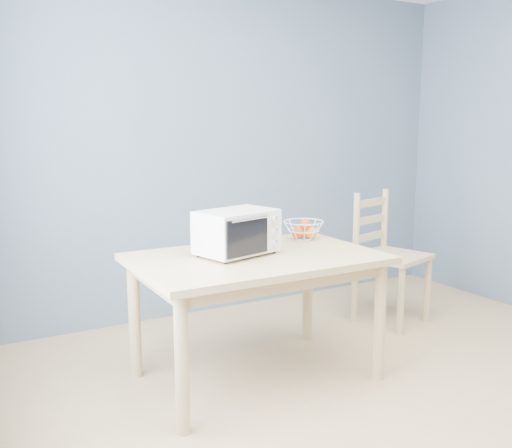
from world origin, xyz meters
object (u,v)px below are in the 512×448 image
toaster_oven (235,232)px  fruit_basket (303,229)px  dining_table (256,272)px  dining_chair (387,258)px

toaster_oven → fruit_basket: 0.64m
dining_table → dining_chair: bearing=16.4°
dining_table → dining_chair: (1.37, 0.40, -0.16)m
dining_table → toaster_oven: (-0.11, 0.06, 0.24)m
toaster_oven → dining_chair: size_ratio=0.51×
dining_chair → fruit_basket: bearing=173.3°
toaster_oven → fruit_basket: bearing=2.8°
dining_table → fruit_basket: bearing=26.9°
toaster_oven → dining_chair: (1.48, 0.34, -0.40)m
toaster_oven → dining_chair: bearing=-1.7°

